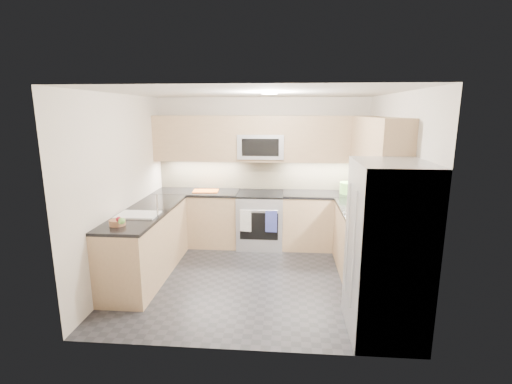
# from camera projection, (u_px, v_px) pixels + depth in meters

# --- Properties ---
(floor) EXTENTS (3.60, 3.20, 0.00)m
(floor) POSITION_uv_depth(u_px,v_px,m) (254.00, 278.00, 5.16)
(floor) COLOR #242429
(floor) RESTS_ON ground
(ceiling) EXTENTS (3.60, 3.20, 0.02)m
(ceiling) POSITION_uv_depth(u_px,v_px,m) (254.00, 93.00, 4.63)
(ceiling) COLOR beige
(ceiling) RESTS_ON wall_back
(wall_back) EXTENTS (3.60, 0.02, 2.50)m
(wall_back) POSITION_uv_depth(u_px,v_px,m) (262.00, 171.00, 6.45)
(wall_back) COLOR beige
(wall_back) RESTS_ON floor
(wall_front) EXTENTS (3.60, 0.02, 2.50)m
(wall_front) POSITION_uv_depth(u_px,v_px,m) (238.00, 227.00, 3.34)
(wall_front) COLOR beige
(wall_front) RESTS_ON floor
(wall_left) EXTENTS (0.02, 3.20, 2.50)m
(wall_left) POSITION_uv_depth(u_px,v_px,m) (122.00, 188.00, 5.04)
(wall_left) COLOR beige
(wall_left) RESTS_ON floor
(wall_right) EXTENTS (0.02, 3.20, 2.50)m
(wall_right) POSITION_uv_depth(u_px,v_px,m) (393.00, 193.00, 4.75)
(wall_right) COLOR beige
(wall_right) RESTS_ON floor
(base_cab_back_left) EXTENTS (1.42, 0.60, 0.90)m
(base_cab_back_left) POSITION_uv_depth(u_px,v_px,m) (198.00, 219.00, 6.42)
(base_cab_back_left) COLOR tan
(base_cab_back_left) RESTS_ON floor
(base_cab_back_right) EXTENTS (1.42, 0.60, 0.90)m
(base_cab_back_right) POSITION_uv_depth(u_px,v_px,m) (325.00, 222.00, 6.25)
(base_cab_back_right) COLOR tan
(base_cab_back_right) RESTS_ON floor
(base_cab_right) EXTENTS (0.60, 1.70, 0.90)m
(base_cab_right) POSITION_uv_depth(u_px,v_px,m) (363.00, 247.00, 5.10)
(base_cab_right) COLOR tan
(base_cab_right) RESTS_ON floor
(base_cab_peninsula) EXTENTS (0.60, 2.00, 0.90)m
(base_cab_peninsula) POSITION_uv_depth(u_px,v_px,m) (147.00, 244.00, 5.19)
(base_cab_peninsula) COLOR tan
(base_cab_peninsula) RESTS_ON floor
(countertop_back_left) EXTENTS (1.42, 0.63, 0.04)m
(countertop_back_left) POSITION_uv_depth(u_px,v_px,m) (197.00, 192.00, 6.32)
(countertop_back_left) COLOR black
(countertop_back_left) RESTS_ON base_cab_back_left
(countertop_back_right) EXTENTS (1.42, 0.63, 0.04)m
(countertop_back_right) POSITION_uv_depth(u_px,v_px,m) (326.00, 194.00, 6.15)
(countertop_back_right) COLOR black
(countertop_back_right) RESTS_ON base_cab_back_right
(countertop_right) EXTENTS (0.63, 1.70, 0.04)m
(countertop_right) POSITION_uv_depth(u_px,v_px,m) (365.00, 214.00, 4.99)
(countertop_right) COLOR black
(countertop_right) RESTS_ON base_cab_right
(countertop_peninsula) EXTENTS (0.63, 2.00, 0.04)m
(countertop_peninsula) POSITION_uv_depth(u_px,v_px,m) (145.00, 212.00, 5.09)
(countertop_peninsula) COLOR black
(countertop_peninsula) RESTS_ON base_cab_peninsula
(upper_cab_back) EXTENTS (3.60, 0.35, 0.75)m
(upper_cab_back) POSITION_uv_depth(u_px,v_px,m) (261.00, 139.00, 6.16)
(upper_cab_back) COLOR tan
(upper_cab_back) RESTS_ON wall_back
(upper_cab_right) EXTENTS (0.35, 1.95, 0.75)m
(upper_cab_right) POSITION_uv_depth(u_px,v_px,m) (377.00, 146.00, 4.91)
(upper_cab_right) COLOR tan
(upper_cab_right) RESTS_ON wall_right
(backsplash_back) EXTENTS (3.60, 0.01, 0.51)m
(backsplash_back) POSITION_uv_depth(u_px,v_px,m) (262.00, 174.00, 6.46)
(backsplash_back) COLOR #BDAD89
(backsplash_back) RESTS_ON wall_back
(backsplash_right) EXTENTS (0.01, 2.30, 0.51)m
(backsplash_right) POSITION_uv_depth(u_px,v_px,m) (384.00, 190.00, 5.20)
(backsplash_right) COLOR #BDAD89
(backsplash_right) RESTS_ON wall_right
(gas_range) EXTENTS (0.76, 0.65, 0.91)m
(gas_range) POSITION_uv_depth(u_px,v_px,m) (260.00, 220.00, 6.31)
(gas_range) COLOR #ADAEB5
(gas_range) RESTS_ON floor
(range_cooktop) EXTENTS (0.76, 0.65, 0.03)m
(range_cooktop) POSITION_uv_depth(u_px,v_px,m) (260.00, 194.00, 6.21)
(range_cooktop) COLOR black
(range_cooktop) RESTS_ON gas_range
(oven_door_glass) EXTENTS (0.62, 0.02, 0.45)m
(oven_door_glass) POSITION_uv_depth(u_px,v_px,m) (259.00, 226.00, 5.99)
(oven_door_glass) COLOR black
(oven_door_glass) RESTS_ON gas_range
(oven_handle) EXTENTS (0.60, 0.02, 0.02)m
(oven_handle) POSITION_uv_depth(u_px,v_px,m) (259.00, 211.00, 5.91)
(oven_handle) COLOR #B2B5BA
(oven_handle) RESTS_ON gas_range
(microwave) EXTENTS (0.76, 0.40, 0.40)m
(microwave) POSITION_uv_depth(u_px,v_px,m) (261.00, 146.00, 6.16)
(microwave) COLOR #A6A8AE
(microwave) RESTS_ON upper_cab_back
(microwave_door) EXTENTS (0.60, 0.01, 0.28)m
(microwave_door) POSITION_uv_depth(u_px,v_px,m) (260.00, 147.00, 5.96)
(microwave_door) COLOR black
(microwave_door) RESTS_ON microwave
(refrigerator) EXTENTS (0.70, 0.90, 1.80)m
(refrigerator) POSITION_uv_depth(u_px,v_px,m) (387.00, 250.00, 3.74)
(refrigerator) COLOR #ABAEB3
(refrigerator) RESTS_ON floor
(fridge_handle_left) EXTENTS (0.02, 0.02, 1.20)m
(fridge_handle_left) POSITION_uv_depth(u_px,v_px,m) (353.00, 251.00, 3.58)
(fridge_handle_left) COLOR #B2B5BA
(fridge_handle_left) RESTS_ON refrigerator
(fridge_handle_right) EXTENTS (0.02, 0.02, 1.20)m
(fridge_handle_right) POSITION_uv_depth(u_px,v_px,m) (347.00, 239.00, 3.93)
(fridge_handle_right) COLOR #B2B5BA
(fridge_handle_right) RESTS_ON refrigerator
(sink_basin) EXTENTS (0.52, 0.38, 0.16)m
(sink_basin) POSITION_uv_depth(u_px,v_px,m) (138.00, 220.00, 4.85)
(sink_basin) COLOR white
(sink_basin) RESTS_ON base_cab_peninsula
(faucet) EXTENTS (0.03, 0.03, 0.28)m
(faucet) POSITION_uv_depth(u_px,v_px,m) (157.00, 206.00, 4.79)
(faucet) COLOR silver
(faucet) RESTS_ON countertop_peninsula
(utensil_bowl) EXTENTS (0.38, 0.38, 0.18)m
(utensil_bowl) POSITION_uv_depth(u_px,v_px,m) (350.00, 188.00, 6.11)
(utensil_bowl) COLOR #75C253
(utensil_bowl) RESTS_ON countertop_back_right
(cutting_board) EXTENTS (0.44, 0.33, 0.01)m
(cutting_board) POSITION_uv_depth(u_px,v_px,m) (206.00, 191.00, 6.29)
(cutting_board) COLOR orange
(cutting_board) RESTS_ON countertop_back_left
(fruit_basket) EXTENTS (0.20, 0.20, 0.07)m
(fruit_basket) POSITION_uv_depth(u_px,v_px,m) (117.00, 222.00, 4.42)
(fruit_basket) COLOR #A26E4C
(fruit_basket) RESTS_ON countertop_peninsula
(fruit_apple) EXTENTS (0.06, 0.06, 0.06)m
(fruit_apple) POSITION_uv_depth(u_px,v_px,m) (119.00, 219.00, 4.26)
(fruit_apple) COLOR maroon
(fruit_apple) RESTS_ON fruit_basket
(fruit_pear) EXTENTS (0.08, 0.08, 0.08)m
(fruit_pear) POSITION_uv_depth(u_px,v_px,m) (122.00, 221.00, 4.20)
(fruit_pear) COLOR #63A647
(fruit_pear) RESTS_ON fruit_basket
(dish_towel_check) EXTENTS (0.19, 0.04, 0.35)m
(dish_towel_check) POSITION_uv_depth(u_px,v_px,m) (245.00, 221.00, 5.94)
(dish_towel_check) COLOR white
(dish_towel_check) RESTS_ON oven_handle
(dish_towel_blue) EXTENTS (0.19, 0.03, 0.35)m
(dish_towel_blue) POSITION_uv_depth(u_px,v_px,m) (271.00, 221.00, 5.91)
(dish_towel_blue) COLOR navy
(dish_towel_blue) RESTS_ON oven_handle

